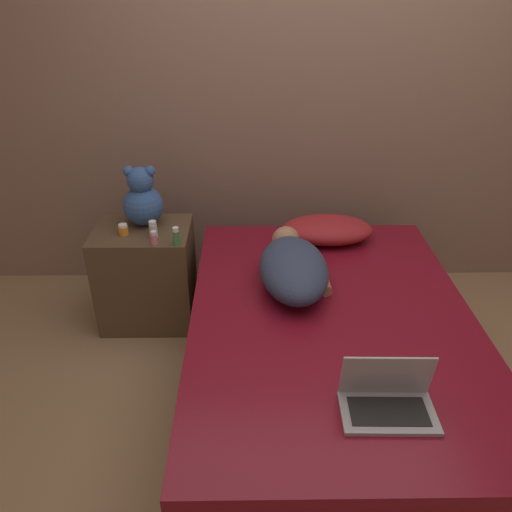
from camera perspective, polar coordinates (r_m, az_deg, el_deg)
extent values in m
plane|color=#937551|center=(2.69, 7.87, -15.60)|extent=(12.00, 12.00, 0.00)
cube|color=#846656|center=(3.17, 6.48, 18.64)|extent=(8.00, 0.06, 2.60)
cube|color=brown|center=(2.59, 8.11, -13.18)|extent=(1.34, 1.90, 0.31)
cube|color=maroon|center=(2.42, 8.55, -8.65)|extent=(1.31, 1.86, 0.21)
cube|color=brown|center=(3.08, -12.36, -2.15)|extent=(0.55, 0.43, 0.62)
ellipsoid|color=maroon|center=(2.95, 8.14, 3.01)|extent=(0.53, 0.32, 0.14)
ellipsoid|color=#2D3851|center=(2.47, 4.31, -1.50)|extent=(0.36, 0.59, 0.21)
sphere|color=#A87556|center=(2.79, 3.42, 1.83)|extent=(0.16, 0.16, 0.16)
cylinder|color=#A87556|center=(2.56, 7.54, -2.49)|extent=(0.07, 0.26, 0.06)
cube|color=#9E9EA3|center=(1.93, 14.85, -16.97)|extent=(0.34, 0.20, 0.02)
cube|color=black|center=(1.92, 14.88, -16.78)|extent=(0.28, 0.14, 0.00)
cube|color=#9E9EA3|center=(1.92, 14.72, -13.03)|extent=(0.33, 0.05, 0.19)
cube|color=black|center=(1.92, 14.72, -13.03)|extent=(0.30, 0.04, 0.17)
sphere|color=#335693|center=(2.95, -12.76, 5.64)|extent=(0.23, 0.23, 0.23)
sphere|color=#335693|center=(2.89, -13.10, 8.45)|extent=(0.15, 0.15, 0.15)
sphere|color=#335693|center=(2.89, -14.40, 9.37)|extent=(0.06, 0.06, 0.06)
sphere|color=#335693|center=(2.86, -12.03, 9.47)|extent=(0.06, 0.06, 0.06)
cylinder|color=orange|center=(2.90, -14.91, 2.84)|extent=(0.05, 0.05, 0.05)
cylinder|color=white|center=(2.88, -14.99, 3.39)|extent=(0.05, 0.05, 0.01)
cylinder|color=pink|center=(2.75, -11.55, 1.89)|extent=(0.03, 0.03, 0.06)
cylinder|color=white|center=(2.73, -11.64, 2.62)|extent=(0.03, 0.03, 0.02)
cylinder|color=silver|center=(2.82, -11.65, 2.83)|extent=(0.04, 0.04, 0.08)
cylinder|color=white|center=(2.80, -11.75, 3.71)|extent=(0.04, 0.04, 0.02)
cylinder|color=#3D8E4C|center=(2.71, -9.09, 2.03)|extent=(0.04, 0.04, 0.08)
cylinder|color=white|center=(2.69, -9.18, 3.02)|extent=(0.03, 0.03, 0.02)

